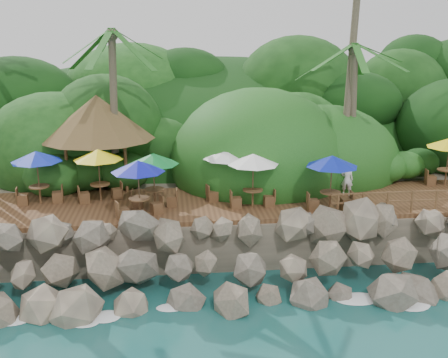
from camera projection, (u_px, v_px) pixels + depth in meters
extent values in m
plane|color=#19514F|center=(241.00, 313.00, 18.70)|extent=(140.00, 140.00, 0.00)
cube|color=gray|center=(208.00, 172.00, 33.74)|extent=(32.00, 25.20, 2.10)
ellipsoid|color=#143811|center=(201.00, 161.00, 41.20)|extent=(44.80, 28.00, 15.40)
cube|color=brown|center=(224.00, 204.00, 23.85)|extent=(26.00, 5.00, 0.20)
ellipsoid|color=white|center=(74.00, 318.00, 18.37)|extent=(1.20, 0.80, 0.06)
ellipsoid|color=white|center=(158.00, 313.00, 18.68)|extent=(1.20, 0.80, 0.06)
ellipsoid|color=white|center=(240.00, 308.00, 18.98)|extent=(1.20, 0.80, 0.06)
ellipsoid|color=white|center=(320.00, 304.00, 19.29)|extent=(1.20, 0.80, 0.06)
ellipsoid|color=white|center=(396.00, 300.00, 19.59)|extent=(1.20, 0.80, 0.06)
cylinder|color=brown|center=(114.00, 111.00, 25.20)|extent=(0.75, 1.03, 7.68)
ellipsoid|color=#23601E|center=(109.00, 30.00, 24.17)|extent=(6.00, 6.00, 2.40)
cylinder|color=brown|center=(353.00, 116.00, 26.17)|extent=(0.88, 0.81, 6.99)
ellipsoid|color=#23601E|center=(357.00, 45.00, 25.23)|extent=(6.00, 6.00, 2.40)
cylinder|color=brown|center=(350.00, 74.00, 25.76)|extent=(1.23, 1.81, 11.03)
cylinder|color=brown|center=(67.00, 169.00, 24.79)|extent=(0.16, 0.16, 2.40)
cylinder|color=brown|center=(126.00, 168.00, 25.08)|extent=(0.16, 0.16, 2.40)
cylinder|color=brown|center=(77.00, 156.00, 27.47)|extent=(0.16, 0.16, 2.40)
cylinder|color=brown|center=(130.00, 155.00, 27.76)|extent=(0.16, 0.16, 2.40)
cone|color=brown|center=(97.00, 117.00, 25.65)|extent=(5.66, 5.66, 2.20)
cylinder|color=brown|center=(40.00, 195.00, 23.50)|extent=(0.09, 0.09, 0.80)
cylinder|color=brown|center=(39.00, 186.00, 23.39)|extent=(0.91, 0.91, 0.05)
cylinder|color=brown|center=(38.00, 178.00, 23.29)|extent=(0.05, 0.05, 2.38)
cone|color=#0D22B0|center=(36.00, 156.00, 23.01)|extent=(2.27, 2.27, 0.49)
cube|color=brown|center=(23.00, 199.00, 23.36)|extent=(0.51, 0.51, 0.50)
cube|color=brown|center=(58.00, 197.00, 23.72)|extent=(0.51, 0.51, 0.50)
cylinder|color=brown|center=(101.00, 193.00, 23.86)|extent=(0.09, 0.09, 0.80)
cylinder|color=brown|center=(100.00, 184.00, 23.75)|extent=(0.91, 0.91, 0.05)
cylinder|color=brown|center=(99.00, 176.00, 23.65)|extent=(0.05, 0.05, 2.38)
cone|color=yellow|center=(98.00, 155.00, 23.37)|extent=(2.27, 2.27, 0.49)
cube|color=brown|center=(84.00, 198.00, 23.61)|extent=(0.57, 0.57, 0.50)
cube|color=brown|center=(117.00, 194.00, 24.19)|extent=(0.57, 0.57, 0.50)
cylinder|color=brown|center=(155.00, 198.00, 23.06)|extent=(0.09, 0.09, 0.80)
cylinder|color=brown|center=(154.00, 189.00, 22.95)|extent=(0.91, 0.91, 0.05)
cylinder|color=brown|center=(154.00, 181.00, 22.85)|extent=(0.05, 0.05, 2.38)
cone|color=#0D792F|center=(153.00, 159.00, 22.57)|extent=(2.27, 2.27, 0.49)
cube|color=brown|center=(138.00, 202.00, 23.04)|extent=(0.46, 0.46, 0.50)
cube|color=brown|center=(172.00, 201.00, 23.16)|extent=(0.46, 0.46, 0.50)
cylinder|color=brown|center=(446.00, 177.00, 26.39)|extent=(0.09, 0.09, 0.80)
cylinder|color=brown|center=(447.00, 170.00, 26.28)|extent=(0.91, 0.91, 0.05)
cylinder|color=brown|center=(447.00, 163.00, 26.18)|extent=(0.05, 0.05, 2.38)
cube|color=brown|center=(430.00, 180.00, 26.47)|extent=(0.52, 0.52, 0.50)
cylinder|color=brown|center=(140.00, 208.00, 21.80)|extent=(0.09, 0.09, 0.80)
cylinder|color=brown|center=(139.00, 198.00, 21.69)|extent=(0.91, 0.91, 0.05)
cylinder|color=brown|center=(139.00, 190.00, 21.59)|extent=(0.05, 0.05, 2.38)
cone|color=#0C12A3|center=(138.00, 166.00, 21.31)|extent=(2.27, 2.27, 0.49)
cube|color=brown|center=(123.00, 214.00, 21.49)|extent=(0.59, 0.59, 0.50)
cube|color=brown|center=(157.00, 208.00, 22.19)|extent=(0.59, 0.59, 0.50)
cylinder|color=brown|center=(228.00, 191.00, 24.06)|extent=(0.09, 0.09, 0.80)
cylinder|color=brown|center=(228.00, 183.00, 23.95)|extent=(0.91, 0.91, 0.05)
cylinder|color=brown|center=(228.00, 175.00, 23.84)|extent=(0.05, 0.05, 2.38)
cone|color=silver|center=(228.00, 154.00, 23.57)|extent=(2.27, 2.27, 0.49)
cube|color=brown|center=(212.00, 196.00, 23.84)|extent=(0.55, 0.55, 0.50)
cube|color=brown|center=(242.00, 193.00, 24.36)|extent=(0.55, 0.55, 0.50)
cylinder|color=brown|center=(253.00, 199.00, 22.99)|extent=(0.09, 0.09, 0.80)
cylinder|color=brown|center=(253.00, 190.00, 22.88)|extent=(0.91, 0.91, 0.05)
cylinder|color=brown|center=(253.00, 182.00, 22.78)|extent=(0.05, 0.05, 2.38)
cone|color=white|center=(253.00, 159.00, 22.50)|extent=(2.27, 2.27, 0.49)
cube|color=brown|center=(236.00, 203.00, 22.91)|extent=(0.48, 0.48, 0.50)
cube|color=brown|center=(269.00, 201.00, 23.14)|extent=(0.48, 0.48, 0.50)
cylinder|color=brown|center=(330.00, 201.00, 22.66)|extent=(0.09, 0.09, 0.80)
cylinder|color=brown|center=(330.00, 192.00, 22.55)|extent=(0.91, 0.91, 0.05)
cylinder|color=brown|center=(331.00, 184.00, 22.44)|extent=(0.05, 0.05, 2.38)
cone|color=#0B1B96|center=(332.00, 161.00, 22.17)|extent=(2.27, 2.27, 0.49)
cube|color=brown|center=(313.00, 205.00, 22.63)|extent=(0.46, 0.46, 0.50)
cube|color=brown|center=(346.00, 204.00, 22.76)|extent=(0.46, 0.46, 0.50)
cylinder|color=brown|center=(338.00, 204.00, 21.91)|extent=(0.10, 0.10, 1.00)
cylinder|color=brown|center=(363.00, 203.00, 22.02)|extent=(0.10, 0.10, 1.00)
cylinder|color=brown|center=(387.00, 203.00, 22.14)|extent=(0.10, 0.10, 1.00)
cylinder|color=brown|center=(412.00, 202.00, 22.25)|extent=(0.10, 0.10, 1.00)
cylinder|color=brown|center=(436.00, 201.00, 22.36)|extent=(0.10, 0.10, 1.00)
cube|color=brown|center=(425.00, 191.00, 22.18)|extent=(8.30, 0.06, 0.06)
cube|color=brown|center=(424.00, 200.00, 22.29)|extent=(8.30, 0.06, 0.06)
imported|color=white|center=(347.00, 179.00, 24.64)|extent=(0.66, 0.54, 1.56)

